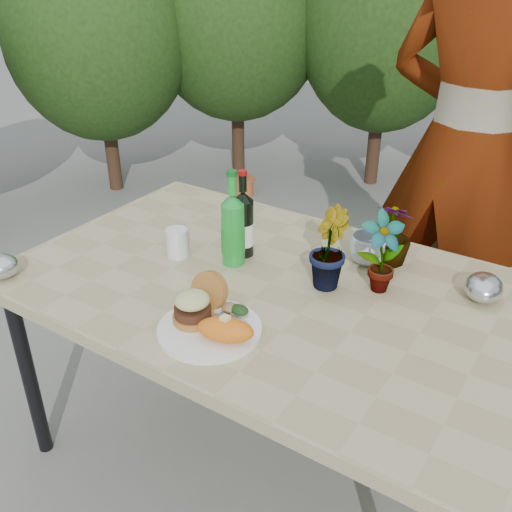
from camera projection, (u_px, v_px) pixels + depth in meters
The scene contains 17 objects.
ground at pixel (268, 457), 2.10m from camera, with size 80.00×80.00×0.00m, color slate.
patio_table at pixel (270, 299), 1.77m from camera, with size 1.60×1.00×0.75m.
shrub_hedge at pixel (428, 66), 2.85m from camera, with size 6.81×5.09×2.11m.
dinner_plate at pixel (210, 330), 1.52m from camera, with size 0.28×0.28×0.01m, color white.
burger_stack at pixel (197, 303), 1.53m from camera, with size 0.11×0.16×0.11m.
sweet_potato at pixel (226, 330), 1.45m from camera, with size 0.15×0.08×0.06m, color orange.
grilled_veg at pixel (235, 309), 1.57m from camera, with size 0.08×0.05×0.03m.
wine_bottle at pixel (243, 225), 1.85m from camera, with size 0.07×0.07×0.29m.
sparkling_water at pixel (233, 231), 1.80m from camera, with size 0.08×0.08×0.32m.
plastic_cup at pixel (177, 243), 1.87m from camera, with size 0.07×0.07×0.10m, color silver.
seedling_left at pixel (382, 253), 1.65m from camera, with size 0.13×0.09×0.25m, color #215A1F.
seedling_mid at pixel (328, 248), 1.68m from camera, with size 0.14×0.11×0.25m, color #26591E.
seedling_right at pixel (394, 234), 1.81m from camera, with size 0.12×0.12×0.21m, color #245F20.
blue_bowl at pixel (368, 249), 1.83m from camera, with size 0.12×0.12×0.10m, color silver.
foil_packet_right at pixel (484, 287), 1.64m from camera, with size 0.13×0.11×0.08m, color #B5B7BD.
person at pixel (465, 150), 2.18m from camera, with size 0.71×0.46×1.94m, color #94624A.
terracotta_pot at pixel (244, 186), 4.27m from camera, with size 0.17×0.17×0.14m.
Camera 1 is at (0.78, -1.27, 1.66)m, focal length 40.00 mm.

